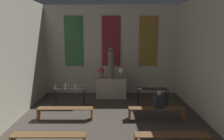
# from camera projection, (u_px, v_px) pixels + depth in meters

# --- Properties ---
(wall_back) EXTENTS (7.08, 0.16, 4.57)m
(wall_back) POSITION_uv_depth(u_px,v_px,m) (112.00, 50.00, 11.35)
(wall_back) COLOR beige
(wall_back) RESTS_ON ground_plane
(altar) EXTENTS (1.45, 0.59, 0.99)m
(altar) POSITION_uv_depth(u_px,v_px,m) (112.00, 88.00, 10.71)
(altar) COLOR #BCB29E
(altar) RESTS_ON ground_plane
(statue) EXTENTS (0.29, 0.29, 1.51)m
(statue) POSITION_uv_depth(u_px,v_px,m) (112.00, 64.00, 10.51)
(statue) COLOR slate
(statue) RESTS_ON altar
(flower_vase_left) EXTENTS (0.28, 0.28, 0.51)m
(flower_vase_left) POSITION_uv_depth(u_px,v_px,m) (102.00, 72.00, 10.58)
(flower_vase_left) COLOR #937A5B
(flower_vase_left) RESTS_ON altar
(flower_vase_right) EXTENTS (0.28, 0.28, 0.51)m
(flower_vase_right) POSITION_uv_depth(u_px,v_px,m) (122.00, 72.00, 10.58)
(flower_vase_right) COLOR #937A5B
(flower_vase_right) RESTS_ON altar
(candle_rack_left) EXTENTS (1.30, 0.41, 0.99)m
(candle_rack_left) POSITION_uv_depth(u_px,v_px,m) (70.00, 91.00, 9.43)
(candle_rack_left) COLOR black
(candle_rack_left) RESTS_ON ground_plane
(candle_rack_right) EXTENTS (1.30, 0.41, 1.00)m
(candle_rack_right) POSITION_uv_depth(u_px,v_px,m) (154.00, 91.00, 9.40)
(candle_rack_right) COLOR black
(candle_rack_right) RESTS_ON ground_plane
(pew_third_left) EXTENTS (2.02, 0.36, 0.44)m
(pew_third_left) POSITION_uv_depth(u_px,v_px,m) (50.00, 138.00, 5.94)
(pew_third_left) COLOR brown
(pew_third_left) RESTS_ON ground_plane
(pew_third_right) EXTENTS (2.02, 0.36, 0.44)m
(pew_third_right) POSITION_uv_depth(u_px,v_px,m) (173.00, 138.00, 5.92)
(pew_third_right) COLOR brown
(pew_third_right) RESTS_ON ground_plane
(pew_back_left) EXTENTS (2.02, 0.36, 0.44)m
(pew_back_left) POSITION_uv_depth(u_px,v_px,m) (66.00, 111.00, 8.04)
(pew_back_left) COLOR brown
(pew_back_left) RESTS_ON ground_plane
(pew_back_right) EXTENTS (2.02, 0.36, 0.44)m
(pew_back_right) POSITION_uv_depth(u_px,v_px,m) (157.00, 111.00, 8.03)
(pew_back_right) COLOR brown
(pew_back_right) RESTS_ON ground_plane
(person_seated) EXTENTS (0.36, 0.24, 0.65)m
(person_seated) POSITION_uv_depth(u_px,v_px,m) (160.00, 101.00, 7.96)
(person_seated) COLOR #282D38
(person_seated) RESTS_ON pew_back_right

